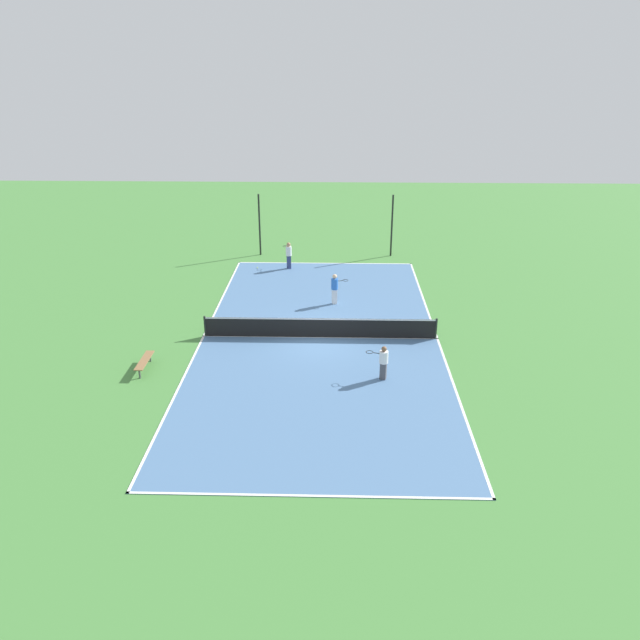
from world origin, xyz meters
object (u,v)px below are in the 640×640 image
Objects in this scene: tennis_net at (320,327)px; tennis_ball_right_alley at (301,320)px; player_near_white at (383,361)px; fence_post_back_left at (260,225)px; bench at (144,361)px; tennis_ball_far_baseline at (257,268)px; player_near_blue at (335,287)px; player_far_white at (289,254)px; fence_post_back_right at (392,226)px.

tennis_net reaches higher than tennis_ball_right_alley.
tennis_net is 7.48× the size of player_near_white.
tennis_ball_right_alley is at bearing -73.62° from fence_post_back_left.
tennis_ball_right_alley is (-3.68, 6.06, -0.79)m from player_near_white.
tennis_net is 160.24× the size of tennis_ball_right_alley.
player_near_white reaches higher than bench.
tennis_ball_far_baseline is at bearing -46.99° from player_near_white.
fence_post_back_left is at bearing 92.77° from tennis_ball_far_baseline.
player_near_blue is 24.23× the size of tennis_ball_far_baseline.
bench is 8.33m from tennis_ball_right_alley.
fence_post_back_left reaches higher than player_far_white.
player_far_white is at bearing -53.80° from player_near_white.
tennis_ball_far_baseline is at bearing -87.23° from fence_post_back_left.
player_far_white reaches higher than bench.
player_near_white is 21.42× the size of tennis_ball_right_alley.
player_near_blue is at bearing -45.36° from bench.
tennis_net is at bearing -108.01° from fence_post_back_right.
bench reaches higher than tennis_ball_right_alley.
player_near_white reaches higher than tennis_ball_right_alley.
tennis_net is at bearing 166.21° from player_far_white.
fence_post_back_right is at bearing -91.62° from player_far_white.
bench is 1.11× the size of player_far_white.
bench is 1.11× the size of player_near_blue.
player_near_blue is at bearing 54.67° from tennis_ball_right_alley.
player_far_white is at bearing -155.75° from fence_post_back_right.
tennis_ball_far_baseline is 1.00× the size of tennis_ball_right_alley.
bench is at bearing -99.93° from fence_post_back_left.
tennis_net is at bearing -116.10° from player_near_blue.
player_near_white is (9.95, -0.58, 0.45)m from bench.
tennis_ball_far_baseline is at bearing 112.11° from tennis_net.
player_near_white is 18.78m from fence_post_back_left.
player_near_blue is 9.74m from fence_post_back_right.
player_near_blue is (0.66, 4.38, 0.43)m from tennis_net.
player_near_blue reaches higher than tennis_ball_right_alley.
fence_post_back_right reaches higher than player_near_blue.
player_near_white is at bearing -68.03° from fence_post_back_left.
player_far_white is (-2.89, 6.00, 0.01)m from player_near_blue.
player_near_white reaches higher than tennis_net.
fence_post_back_left is at bearing 108.01° from tennis_net.
tennis_net is 11.15m from tennis_ball_far_baseline.
player_far_white is 15.24m from player_near_white.
player_near_blue is 24.23× the size of tennis_ball_right_alley.
player_far_white is (5.06, 13.85, 0.58)m from bench.
player_far_white is 7.27m from fence_post_back_right.
fence_post_back_right is at bearing 19.52° from tennis_ball_far_baseline.
player_far_white reaches higher than player_near_white.
tennis_ball_right_alley is 0.02× the size of fence_post_back_right.
tennis_net is 2.69× the size of fence_post_back_right.
player_far_white is at bearing -20.06° from bench.
fence_post_back_right reaches higher than player_near_white.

